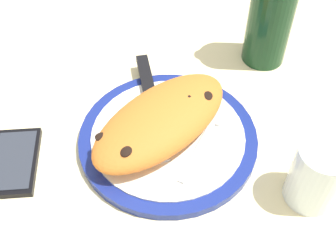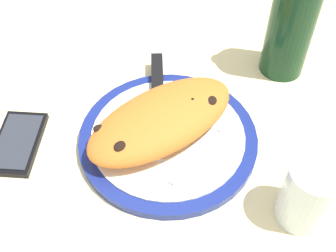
{
  "view_description": "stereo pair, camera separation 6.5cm",
  "coord_description": "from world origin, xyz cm",
  "px_view_note": "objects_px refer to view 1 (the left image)",
  "views": [
    {
      "loc": [
        -36.95,
        -19.85,
        53.26
      ],
      "look_at": [
        0.0,
        0.0,
        3.73
      ],
      "focal_mm": 46.58,
      "sensor_mm": 36.0,
      "label": 1
    },
    {
      "loc": [
        -33.45,
        -25.31,
        53.26
      ],
      "look_at": [
        0.0,
        0.0,
        3.73
      ],
      "focal_mm": 46.58,
      "sensor_mm": 36.0,
      "label": 2
    }
  ],
  "objects_px": {
    "knife": "(149,89)",
    "water_glass": "(316,178)",
    "smartphone": "(15,162)",
    "plate": "(168,138)",
    "calzone": "(160,122)",
    "fork": "(207,134)",
    "wine_bottle": "(273,6)"
  },
  "relations": [
    {
      "from": "fork",
      "to": "smartphone",
      "type": "relative_size",
      "value": 1.17
    },
    {
      "from": "plate",
      "to": "knife",
      "type": "bearing_deg",
      "value": 47.33
    },
    {
      "from": "calzone",
      "to": "smartphone",
      "type": "distance_m",
      "value": 0.22
    },
    {
      "from": "fork",
      "to": "wine_bottle",
      "type": "relative_size",
      "value": 0.59
    },
    {
      "from": "plate",
      "to": "calzone",
      "type": "bearing_deg",
      "value": 107.08
    },
    {
      "from": "smartphone",
      "to": "fork",
      "type": "bearing_deg",
      "value": -53.56
    },
    {
      "from": "calzone",
      "to": "water_glass",
      "type": "relative_size",
      "value": 2.67
    },
    {
      "from": "wine_bottle",
      "to": "water_glass",
      "type": "bearing_deg",
      "value": -147.15
    },
    {
      "from": "knife",
      "to": "wine_bottle",
      "type": "bearing_deg",
      "value": -34.63
    },
    {
      "from": "knife",
      "to": "water_glass",
      "type": "height_order",
      "value": "water_glass"
    },
    {
      "from": "knife",
      "to": "wine_bottle",
      "type": "distance_m",
      "value": 0.25
    },
    {
      "from": "wine_bottle",
      "to": "calzone",
      "type": "bearing_deg",
      "value": 164.75
    },
    {
      "from": "fork",
      "to": "knife",
      "type": "height_order",
      "value": "knife"
    },
    {
      "from": "smartphone",
      "to": "water_glass",
      "type": "xyz_separation_m",
      "value": [
        0.15,
        -0.4,
        0.04
      ]
    },
    {
      "from": "calzone",
      "to": "plate",
      "type": "bearing_deg",
      "value": -72.92
    },
    {
      "from": "fork",
      "to": "knife",
      "type": "distance_m",
      "value": 0.13
    },
    {
      "from": "calzone",
      "to": "water_glass",
      "type": "bearing_deg",
      "value": -86.79
    },
    {
      "from": "smartphone",
      "to": "wine_bottle",
      "type": "height_order",
      "value": "wine_bottle"
    },
    {
      "from": "smartphone",
      "to": "water_glass",
      "type": "bearing_deg",
      "value": -68.88
    },
    {
      "from": "knife",
      "to": "smartphone",
      "type": "xyz_separation_m",
      "value": [
        -0.21,
        0.11,
        -0.02
      ]
    },
    {
      "from": "knife",
      "to": "water_glass",
      "type": "relative_size",
      "value": 1.85
    },
    {
      "from": "fork",
      "to": "water_glass",
      "type": "relative_size",
      "value": 1.58
    },
    {
      "from": "wine_bottle",
      "to": "knife",
      "type": "bearing_deg",
      "value": 145.37
    },
    {
      "from": "smartphone",
      "to": "plate",
      "type": "bearing_deg",
      "value": -51.17
    },
    {
      "from": "wine_bottle",
      "to": "fork",
      "type": "bearing_deg",
      "value": 178.26
    },
    {
      "from": "water_glass",
      "to": "wine_bottle",
      "type": "distance_m",
      "value": 0.3
    },
    {
      "from": "fork",
      "to": "plate",
      "type": "bearing_deg",
      "value": 116.98
    },
    {
      "from": "plate",
      "to": "water_glass",
      "type": "xyz_separation_m",
      "value": [
        0.01,
        -0.22,
        0.04
      ]
    },
    {
      "from": "knife",
      "to": "calzone",
      "type": "bearing_deg",
      "value": -139.27
    },
    {
      "from": "plate",
      "to": "smartphone",
      "type": "height_order",
      "value": "plate"
    },
    {
      "from": "calzone",
      "to": "knife",
      "type": "distance_m",
      "value": 0.1
    },
    {
      "from": "calzone",
      "to": "knife",
      "type": "relative_size",
      "value": 1.45
    }
  ]
}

